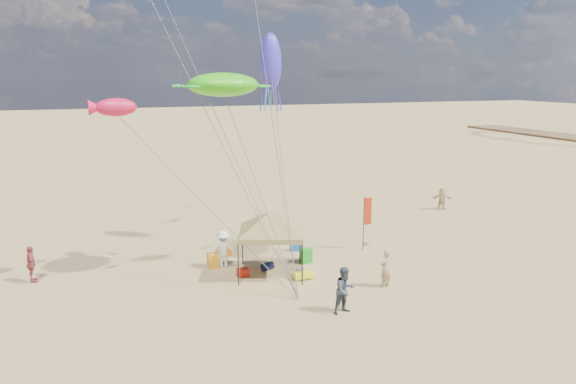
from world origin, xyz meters
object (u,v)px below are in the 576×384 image
at_px(feather_flag, 367,214).
at_px(person_near_c, 224,250).
at_px(beach_cart, 303,275).
at_px(person_near_b, 345,290).
at_px(canopy_tent, 271,214).
at_px(person_far_a, 31,264).
at_px(chair_green, 306,256).
at_px(person_far_c, 442,199).
at_px(chair_yellow, 213,261).
at_px(cooler_red, 243,273).
at_px(person_near_a, 386,268).
at_px(cooler_blue, 296,247).

distance_m(feather_flag, person_near_c, 7.72).
distance_m(beach_cart, person_near_b, 3.95).
xyz_separation_m(canopy_tent, person_far_a, (-10.25, 2.78, -2.05)).
height_order(chair_green, person_far_a, person_far_a).
xyz_separation_m(person_near_b, person_far_c, (13.67, 12.67, -0.15)).
bearing_deg(person_near_b, person_far_a, 133.61).
distance_m(beach_cart, person_near_c, 4.09).
bearing_deg(chair_yellow, cooler_red, -59.18).
relative_size(beach_cart, person_near_c, 0.50).
relative_size(canopy_tent, chair_green, 7.56).
height_order(chair_yellow, beach_cart, chair_yellow).
xyz_separation_m(chair_yellow, person_near_c, (0.48, -0.19, 0.55)).
bearing_deg(cooler_red, person_near_a, -32.00).
bearing_deg(beach_cart, person_near_a, -35.21).
bearing_deg(person_near_a, canopy_tent, -64.66).
relative_size(person_near_c, person_far_a, 1.08).
xyz_separation_m(person_near_b, person_far_a, (-11.55, 7.79, -0.09)).
bearing_deg(chair_yellow, chair_green, -11.19).
bearing_deg(person_near_a, person_far_a, -49.19).
height_order(feather_flag, chair_yellow, feather_flag).
bearing_deg(person_far_c, cooler_blue, -133.89).
bearing_deg(cooler_blue, person_far_a, -179.75).
distance_m(person_near_a, person_far_a, 15.59).
height_order(canopy_tent, person_near_a, canopy_tent).
xyz_separation_m(person_near_b, person_near_c, (-3.11, 6.63, -0.02)).
height_order(canopy_tent, beach_cart, canopy_tent).
distance_m(canopy_tent, chair_yellow, 3.87).
height_order(cooler_red, cooler_blue, same).
relative_size(chair_green, beach_cart, 0.78).
bearing_deg(chair_green, person_far_a, 171.53).
height_order(feather_flag, person_near_b, feather_flag).
bearing_deg(person_near_b, person_near_c, 102.71).
distance_m(feather_flag, person_near_a, 5.29).
relative_size(canopy_tent, chair_yellow, 7.56).
bearing_deg(chair_green, person_near_a, -64.58).
bearing_deg(chair_green, chair_yellow, 168.81).
height_order(beach_cart, person_near_c, person_near_c).
height_order(cooler_red, person_far_c, person_far_c).
distance_m(canopy_tent, feather_flag, 6.14).
bearing_deg(person_near_c, cooler_red, 133.41).
bearing_deg(chair_yellow, cooler_blue, 12.44).
xyz_separation_m(canopy_tent, cooler_red, (-1.30, 0.15, -2.70)).
bearing_deg(chair_yellow, person_near_a, -38.21).
distance_m(person_near_c, person_far_c, 17.83).
distance_m(chair_yellow, beach_cart, 4.52).
relative_size(cooler_red, chair_yellow, 0.77).
bearing_deg(chair_yellow, person_far_a, 173.07).
height_order(person_far_a, person_far_c, person_far_a).
bearing_deg(person_far_c, chair_green, -127.14).
height_order(person_near_b, person_far_a, person_near_b).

